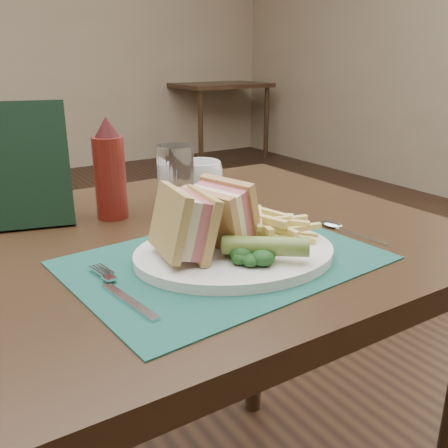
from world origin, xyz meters
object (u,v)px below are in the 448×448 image
at_px(saucer, 200,199).
at_px(drinking_glass, 176,180).
at_px(placemat, 225,260).
at_px(coffee_cup, 200,179).
at_px(table_bg_right, 218,120).
at_px(sandwich_half_a, 170,225).
at_px(plate, 235,253).
at_px(table_main, 188,411).
at_px(check_presenter, 30,165).
at_px(ketchup_bottle, 110,168).
at_px(sandwich_half_b, 212,216).

xyz_separation_m(saucer, drinking_glass, (-0.08, -0.05, 0.06)).
bearing_deg(placemat, coffee_cup, 66.66).
relative_size(table_bg_right, sandwich_half_a, 8.88).
xyz_separation_m(plate, coffee_cup, (0.11, 0.30, 0.04)).
distance_m(sandwich_half_a, saucer, 0.36).
distance_m(table_main, saucer, 0.42).
bearing_deg(check_presenter, table_main, -27.33).
xyz_separation_m(drinking_glass, ketchup_bottle, (-0.11, 0.04, 0.03)).
height_order(table_main, drinking_glass, drinking_glass).
bearing_deg(ketchup_bottle, plate, -74.51).
bearing_deg(check_presenter, coffee_cup, 8.79).
bearing_deg(sandwich_half_a, ketchup_bottle, 93.20).
bearing_deg(ketchup_bottle, coffee_cup, 1.97).
bearing_deg(plate, saucer, 83.86).
height_order(table_bg_right, saucer, saucer).
bearing_deg(check_presenter, drinking_glass, -3.38).
relative_size(table_bg_right, ketchup_bottle, 4.84).
bearing_deg(check_presenter, saucer, 8.79).
bearing_deg(coffee_cup, sandwich_half_a, -126.51).
relative_size(sandwich_half_b, drinking_glass, 0.76).
bearing_deg(drinking_glass, table_bg_right, 57.11).
bearing_deg(ketchup_bottle, saucer, 1.97).
bearing_deg(table_main, ketchup_bottle, 117.06).
height_order(plate, drinking_glass, drinking_glass).
xyz_separation_m(coffee_cup, check_presenter, (-0.32, 0.03, 0.06)).
bearing_deg(sandwich_half_a, check_presenter, 116.23).
bearing_deg(drinking_glass, check_presenter, 161.71).
distance_m(plate, saucer, 0.32).
relative_size(saucer, coffee_cup, 1.60).
distance_m(sandwich_half_a, drinking_glass, 0.27).
bearing_deg(ketchup_bottle, sandwich_half_a, -93.70).
xyz_separation_m(plate, sandwich_half_a, (-0.10, 0.01, 0.06)).
xyz_separation_m(sandwich_half_b, saucer, (0.14, 0.28, -0.06)).
distance_m(coffee_cup, ketchup_bottle, 0.20).
height_order(coffee_cup, ketchup_bottle, ketchup_bottle).
xyz_separation_m(placemat, saucer, (0.13, 0.29, 0.00)).
bearing_deg(placemat, check_presenter, 120.61).
xyz_separation_m(sandwich_half_b, coffee_cup, (0.14, 0.28, -0.02)).
distance_m(table_bg_right, saucer, 4.27).
bearing_deg(plate, ketchup_bottle, 119.80).
height_order(table_main, plate, plate).
distance_m(placemat, sandwich_half_a, 0.11).
height_order(placemat, check_presenter, check_presenter).
distance_m(coffee_cup, drinking_glass, 0.09).
xyz_separation_m(coffee_cup, drinking_glass, (-0.08, -0.05, 0.02)).
xyz_separation_m(saucer, ketchup_bottle, (-0.19, -0.01, 0.09)).
xyz_separation_m(table_bg_right, check_presenter, (-2.60, -3.56, 0.48)).
bearing_deg(sandwich_half_b, plate, -50.29).
height_order(saucer, drinking_glass, drinking_glass).
xyz_separation_m(table_main, drinking_glass, (0.04, 0.10, 0.44)).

